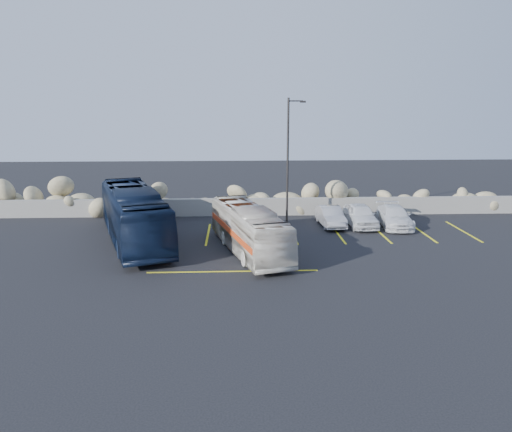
{
  "coord_description": "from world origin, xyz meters",
  "views": [
    {
      "loc": [
        -0.85,
        -21.98,
        7.77
      ],
      "look_at": [
        0.25,
        4.0,
        1.78
      ],
      "focal_mm": 35.0,
      "sensor_mm": 36.0,
      "label": 1
    }
  ],
  "objects_px": {
    "tour_coach": "(134,215)",
    "car_c": "(394,217)",
    "vintage_bus": "(249,229)",
    "car_a": "(360,215)",
    "lamppost": "(289,158)",
    "car_b": "(331,216)"
  },
  "relations": [
    {
      "from": "vintage_bus",
      "to": "car_b",
      "type": "height_order",
      "value": "vintage_bus"
    },
    {
      "from": "vintage_bus",
      "to": "car_a",
      "type": "height_order",
      "value": "vintage_bus"
    },
    {
      "from": "vintage_bus",
      "to": "tour_coach",
      "type": "height_order",
      "value": "tour_coach"
    },
    {
      "from": "tour_coach",
      "to": "car_b",
      "type": "xyz_separation_m",
      "value": [
        11.76,
        3.2,
        -0.92
      ]
    },
    {
      "from": "car_b",
      "to": "tour_coach",
      "type": "bearing_deg",
      "value": -167.74
    },
    {
      "from": "tour_coach",
      "to": "car_b",
      "type": "height_order",
      "value": "tour_coach"
    },
    {
      "from": "vintage_bus",
      "to": "car_c",
      "type": "bearing_deg",
      "value": 13.29
    },
    {
      "from": "tour_coach",
      "to": "car_c",
      "type": "xyz_separation_m",
      "value": [
        15.77,
        2.88,
        -0.9
      ]
    },
    {
      "from": "lamppost",
      "to": "tour_coach",
      "type": "bearing_deg",
      "value": -156.64
    },
    {
      "from": "lamppost",
      "to": "tour_coach",
      "type": "relative_size",
      "value": 0.72
    },
    {
      "from": "lamppost",
      "to": "vintage_bus",
      "type": "distance_m",
      "value": 7.37
    },
    {
      "from": "tour_coach",
      "to": "car_a",
      "type": "xyz_separation_m",
      "value": [
        13.65,
        3.06,
        -0.84
      ]
    },
    {
      "from": "vintage_bus",
      "to": "car_a",
      "type": "relative_size",
      "value": 2.12
    },
    {
      "from": "tour_coach",
      "to": "car_a",
      "type": "height_order",
      "value": "tour_coach"
    },
    {
      "from": "vintage_bus",
      "to": "car_a",
      "type": "bearing_deg",
      "value": 20.82
    },
    {
      "from": "tour_coach",
      "to": "car_c",
      "type": "height_order",
      "value": "tour_coach"
    },
    {
      "from": "car_a",
      "to": "car_b",
      "type": "relative_size",
      "value": 1.1
    },
    {
      "from": "lamppost",
      "to": "car_c",
      "type": "height_order",
      "value": "lamppost"
    },
    {
      "from": "car_c",
      "to": "car_a",
      "type": "bearing_deg",
      "value": 179.13
    },
    {
      "from": "lamppost",
      "to": "tour_coach",
      "type": "xyz_separation_m",
      "value": [
        -9.09,
        -3.93,
        -2.76
      ]
    },
    {
      "from": "lamppost",
      "to": "car_c",
      "type": "distance_m",
      "value": 7.68
    },
    {
      "from": "car_c",
      "to": "car_b",
      "type": "bearing_deg",
      "value": 179.57
    }
  ]
}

